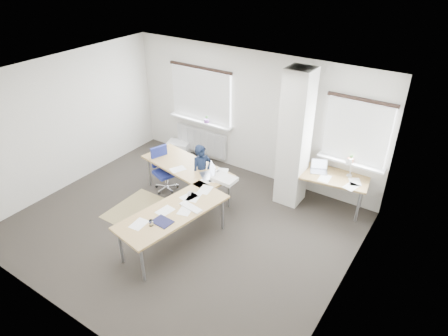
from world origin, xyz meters
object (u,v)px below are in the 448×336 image
Objects in this scene: person at (202,173)px; desk_main at (183,189)px; desk_side at (332,178)px; task_chair at (165,178)px.

desk_main is at bearing -148.08° from person.
person reaches higher than desk_side.
desk_main is at bearing -11.34° from task_chair.
person is (0.88, 0.16, 0.35)m from task_chair.
task_chair is at bearing 159.12° from desk_main.
desk_main is 2.42× the size of person.
task_chair is 0.96m from person.
desk_side reaches higher than task_chair.
person reaches higher than desk_main.
task_chair is 0.78× the size of person.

